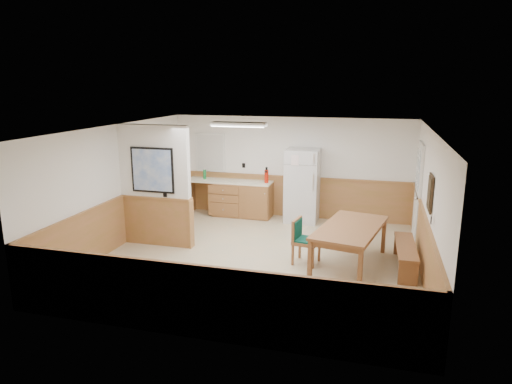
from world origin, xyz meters
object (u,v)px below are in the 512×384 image
(dining_table, at_px, (350,231))
(fire_extinguisher, at_px, (266,176))
(soap_bottle, at_px, (205,174))
(dining_bench, at_px, (406,251))
(refrigerator, at_px, (302,186))
(dining_chair, at_px, (302,237))

(dining_table, distance_m, fire_extinguisher, 3.42)
(dining_table, height_order, soap_bottle, soap_bottle)
(dining_bench, relative_size, fire_extinguisher, 3.95)
(dining_bench, bearing_deg, refrigerator, 132.19)
(dining_bench, bearing_deg, soap_bottle, 151.41)
(dining_bench, height_order, fire_extinguisher, fire_extinguisher)
(soap_bottle, bearing_deg, dining_chair, -42.21)
(soap_bottle, bearing_deg, dining_table, -33.95)
(refrigerator, xyz_separation_m, dining_chair, (0.44, -2.64, -0.39))
(fire_extinguisher, bearing_deg, dining_table, -53.26)
(refrigerator, xyz_separation_m, fire_extinguisher, (-0.90, 0.04, 0.18))
(refrigerator, xyz_separation_m, dining_table, (1.32, -2.53, -0.23))
(dining_bench, relative_size, dining_chair, 1.83)
(dining_table, bearing_deg, refrigerator, 129.17)
(dining_table, height_order, dining_chair, dining_chair)
(dining_table, height_order, dining_bench, dining_table)
(dining_bench, bearing_deg, dining_table, -176.27)
(fire_extinguisher, bearing_deg, dining_chair, -67.41)
(dining_table, xyz_separation_m, soap_bottle, (-3.86, 2.60, 0.36))
(refrigerator, distance_m, fire_extinguisher, 0.92)
(dining_chair, xyz_separation_m, soap_bottle, (-2.99, 2.71, 0.53))
(refrigerator, xyz_separation_m, soap_bottle, (-2.54, 0.07, 0.13))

